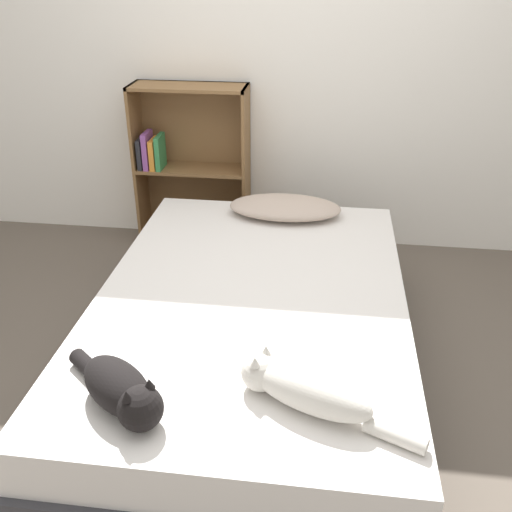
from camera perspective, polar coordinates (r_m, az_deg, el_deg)
The scene contains 7 objects.
ground_plane at distance 2.78m, azimuth -0.42°, elevation -11.63°, with size 8.00×8.00×0.00m, color brown.
wall_back at distance 3.65m, azimuth 2.89°, elevation 19.94°, with size 8.00×0.06×2.50m.
bed at distance 2.64m, azimuth -0.44°, elevation -7.91°, with size 1.38×2.06×0.45m.
pillow at distance 3.22m, azimuth 2.92°, elevation 4.89°, with size 0.63×0.33×0.10m.
cat_light at distance 1.92m, azimuth 4.69°, elevation -13.09°, with size 0.61×0.33×0.15m.
cat_dark at distance 1.94m, azimuth -13.27°, elevation -12.98°, with size 0.42×0.38×0.17m.
bookshelf at distance 3.79m, azimuth -6.61°, elevation 9.06°, with size 0.73×0.26×1.06m.
Camera 1 is at (0.29, -2.11, 1.79)m, focal length 40.00 mm.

